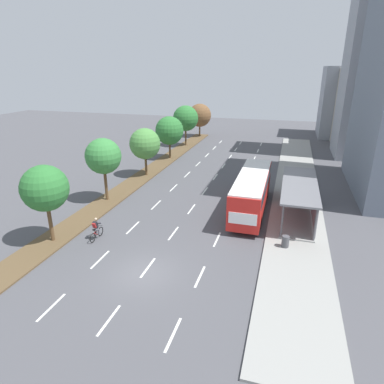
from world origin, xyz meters
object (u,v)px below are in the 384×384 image
(median_tree_fifth, at_px, (186,118))
(median_tree_farthest, at_px, (200,115))
(median_tree_third, at_px, (145,144))
(trash_bin, at_px, (285,241))
(median_tree_fourth, at_px, (169,131))
(bus, at_px, (252,189))
(cyclist, at_px, (96,229))
(bus_shelter, at_px, (302,196))
(median_tree_second, at_px, (103,156))
(median_tree_nearest, at_px, (45,188))

(median_tree_fifth, xyz_separation_m, median_tree_farthest, (0.09, 8.45, -0.58))
(median_tree_third, relative_size, trash_bin, 6.56)
(median_tree_fourth, relative_size, median_tree_farthest, 0.98)
(bus, distance_m, cyclist, 13.74)
(median_tree_farthest, bearing_deg, cyclist, -85.76)
(bus_shelter, relative_size, bus, 0.91)
(bus_shelter, distance_m, trash_bin, 6.30)
(median_tree_second, height_order, median_tree_fourth, median_tree_second)
(median_tree_nearest, distance_m, median_tree_farthest, 42.25)
(median_tree_fifth, height_order, trash_bin, median_tree_fifth)
(cyclist, height_order, trash_bin, cyclist)
(median_tree_second, bearing_deg, median_tree_fourth, 88.67)
(bus, relative_size, median_tree_second, 1.88)
(bus, bearing_deg, trash_bin, -62.81)
(cyclist, distance_m, median_tree_nearest, 4.67)
(median_tree_nearest, distance_m, median_tree_third, 16.90)
(median_tree_nearest, xyz_separation_m, median_tree_farthest, (-0.10, 42.25, -0.25))
(trash_bin, bearing_deg, bus, 117.19)
(median_tree_nearest, distance_m, trash_bin, 17.45)
(median_tree_nearest, relative_size, median_tree_fourth, 0.99)
(median_tree_fourth, xyz_separation_m, trash_bin, (16.56, -21.57, -3.41))
(cyclist, relative_size, median_tree_third, 0.33)
(bus, relative_size, median_tree_farthest, 1.90)
(median_tree_farthest, bearing_deg, bus_shelter, -61.18)
(median_tree_third, xyz_separation_m, median_tree_farthest, (-0.24, 25.35, 0.06))
(cyclist, relative_size, trash_bin, 2.14)
(median_tree_farthest, xyz_separation_m, trash_bin, (16.75, -38.47, -3.38))
(bus_shelter, xyz_separation_m, bus, (-4.28, 0.16, 0.20))
(bus, height_order, median_tree_second, median_tree_second)
(cyclist, xyz_separation_m, median_tree_farthest, (-3.04, 41.00, 3.16))
(median_tree_second, relative_size, median_tree_third, 1.08)
(bus_shelter, relative_size, median_tree_second, 1.71)
(bus, height_order, median_tree_third, median_tree_third)
(bus_shelter, relative_size, median_tree_fifth, 1.59)
(median_tree_fourth, distance_m, trash_bin, 27.41)
(median_tree_second, relative_size, median_tree_fourth, 1.03)
(cyclist, bearing_deg, bus, 39.78)
(trash_bin, bearing_deg, median_tree_fourth, 127.52)
(bus_shelter, xyz_separation_m, median_tree_farthest, (-17.83, 32.41, 2.08))
(median_tree_second, bearing_deg, cyclist, -65.74)
(median_tree_second, xyz_separation_m, median_tree_fourth, (0.39, 16.90, -0.45))
(bus_shelter, bearing_deg, median_tree_third, 158.15)
(cyclist, xyz_separation_m, median_tree_fourth, (-2.85, 24.10, 3.19))
(bus_shelter, distance_m, median_tree_farthest, 37.05)
(bus, xyz_separation_m, median_tree_third, (-13.31, 6.89, 1.82))
(median_tree_third, distance_m, median_tree_fifth, 16.92)
(trash_bin, bearing_deg, median_tree_farthest, 113.53)
(bus, relative_size, median_tree_nearest, 1.96)
(bus, xyz_separation_m, median_tree_farthest, (-13.55, 32.24, 1.88))
(bus, bearing_deg, median_tree_fourth, 131.06)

